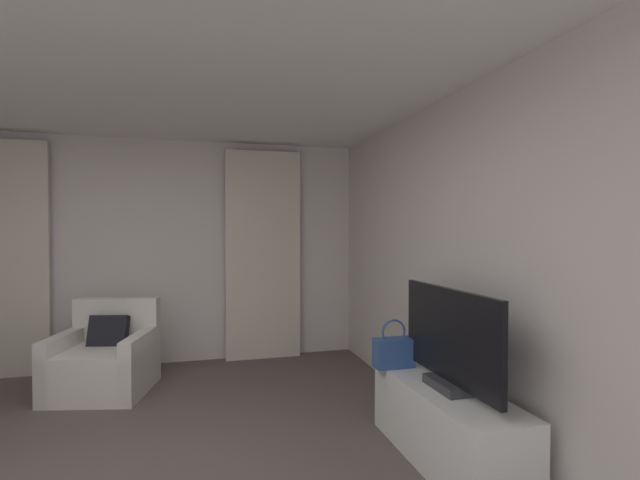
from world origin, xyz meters
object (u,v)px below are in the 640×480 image
object	(u,v)px
armchair	(105,362)
tv_flatscreen	(449,341)
tv_console	(446,424)
handbag_primary	(394,351)

from	to	relation	value
armchair	tv_flatscreen	size ratio (longest dim) A/B	0.90
armchair	tv_console	xyz separation A→B (m)	(2.46, -2.04, -0.04)
tv_console	handbag_primary	distance (m)	0.64
armchair	tv_flatscreen	bearing A→B (deg)	-40.26
tv_console	tv_flatscreen	size ratio (longest dim) A/B	1.20
handbag_primary	tv_flatscreen	bearing A→B (deg)	-74.38
tv_flatscreen	handbag_primary	xyz separation A→B (m)	(-0.15, 0.54, -0.20)
armchair	handbag_primary	bearing A→B (deg)	-33.75
tv_console	handbag_primary	world-z (taller)	handbag_primary
armchair	tv_console	size ratio (longest dim) A/B	0.75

